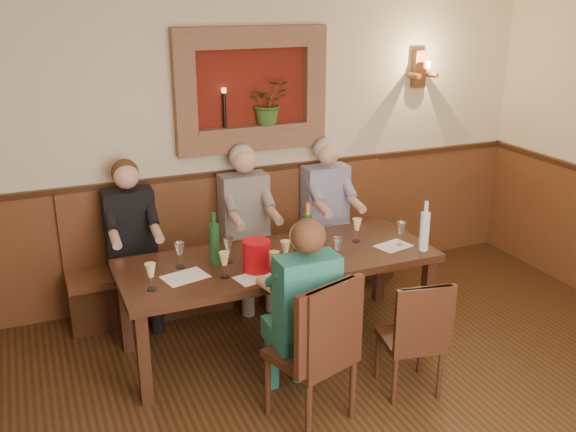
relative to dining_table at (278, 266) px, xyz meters
name	(u,v)px	position (x,y,z in m)	size (l,w,h in m)	color
room_shell	(432,173)	(0.00, -1.85, 1.21)	(6.04, 6.04, 2.82)	beige
wainscoting	(413,416)	(0.00, -1.85, -0.09)	(6.02, 6.02, 1.15)	brown
wall_niche	(256,95)	(0.24, 1.09, 1.13)	(1.36, 0.30, 1.06)	#61170D
wall_sconce	(420,70)	(1.90, 1.08, 1.27)	(0.25, 0.20, 0.35)	brown
dining_table	(278,266)	(0.00, 0.00, 0.00)	(2.40, 0.90, 0.75)	black
bench	(240,262)	(0.00, 0.94, -0.35)	(3.00, 0.45, 1.11)	#381E0F
chair_near_left	(312,378)	(-0.15, -0.95, -0.37)	(0.58, 0.58, 1.03)	black
chair_near_right	(410,358)	(0.61, -0.92, -0.42)	(0.44, 0.44, 0.86)	black
person_bench_left	(134,258)	(-0.95, 0.84, -0.10)	(0.40, 0.49, 1.39)	black
person_bench_mid	(248,239)	(0.05, 0.84, -0.09)	(0.42, 0.51, 1.42)	#585251
person_bench_right	(329,227)	(0.85, 0.84, -0.09)	(0.41, 0.51, 1.41)	navy
person_chair_front	(301,330)	(-0.16, -0.78, -0.11)	(0.40, 0.49, 1.37)	#1C5062
spittoon_bucket	(257,256)	(-0.23, -0.17, 0.19)	(0.20, 0.20, 0.23)	red
wine_bottle_green_a	(308,232)	(0.24, 0.00, 0.24)	(0.08, 0.08, 0.40)	#19471E
wine_bottle_green_b	(214,243)	(-0.48, 0.06, 0.24)	(0.09, 0.09, 0.40)	#19471E
water_bottle	(425,230)	(1.09, -0.31, 0.24)	(0.10, 0.10, 0.40)	silver
tasting_sheet_a	(185,277)	(-0.74, -0.08, 0.08)	(0.30, 0.22, 0.00)	white
tasting_sheet_b	(294,263)	(0.06, -0.15, 0.08)	(0.28, 0.20, 0.00)	white
tasting_sheet_c	(393,246)	(0.92, -0.15, 0.08)	(0.27, 0.19, 0.00)	white
tasting_sheet_d	(254,278)	(-0.30, -0.28, 0.08)	(0.26, 0.19, 0.00)	white
wine_glass_0	(298,238)	(0.20, 0.08, 0.17)	(0.08, 0.08, 0.19)	#E5D889
wine_glass_1	(401,234)	(0.98, -0.15, 0.17)	(0.08, 0.08, 0.19)	white
wine_glass_2	(274,264)	(-0.16, -0.32, 0.17)	(0.08, 0.08, 0.19)	#E5D889
wine_glass_3	(357,230)	(0.70, 0.06, 0.17)	(0.08, 0.08, 0.19)	#E5D889
wine_glass_4	(151,277)	(-1.00, -0.19, 0.17)	(0.08, 0.08, 0.19)	#E5D889
wine_glass_5	(180,255)	(-0.73, 0.10, 0.17)	(0.08, 0.08, 0.19)	white
wine_glass_6	(285,253)	(-0.01, -0.16, 0.17)	(0.08, 0.08, 0.19)	#E5D889
wine_glass_7	(338,250)	(0.37, -0.25, 0.17)	(0.08, 0.08, 0.19)	white
wine_glass_8	(225,265)	(-0.48, -0.19, 0.17)	(0.08, 0.08, 0.19)	#E5D889
wine_glass_9	(228,250)	(-0.37, 0.06, 0.17)	(0.08, 0.08, 0.19)	white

